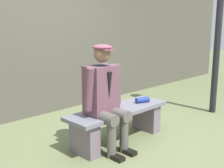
{
  "coord_description": "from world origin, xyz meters",
  "views": [
    {
      "loc": [
        2.61,
        2.52,
        1.54
      ],
      "look_at": [
        0.12,
        0.0,
        0.8
      ],
      "focal_mm": 45.56,
      "sensor_mm": 36.0,
      "label": 1
    }
  ],
  "objects": [
    {
      "name": "rolled_magazine",
      "position": [
        -0.45,
        0.04,
        0.49
      ],
      "size": [
        0.22,
        0.14,
        0.08
      ],
      "primitive_type": "cylinder",
      "rotation": [
        0.0,
        1.57,
        -0.33
      ],
      "color": "navy",
      "rests_on": "bench"
    },
    {
      "name": "ground_plane",
      "position": [
        0.0,
        0.0,
        0.0
      ],
      "size": [
        30.0,
        30.0,
        0.0
      ],
      "primitive_type": "plane",
      "color": "#646D48"
    },
    {
      "name": "lamp_post",
      "position": [
        -2.15,
        0.28,
        1.83
      ],
      "size": [
        0.26,
        0.26,
        2.9
      ],
      "color": "black",
      "rests_on": "ground"
    },
    {
      "name": "bench",
      "position": [
        0.0,
        0.0,
        0.29
      ],
      "size": [
        1.52,
        0.48,
        0.45
      ],
      "color": "slate",
      "rests_on": "ground"
    },
    {
      "name": "stadium_wall",
      "position": [
        0.0,
        -1.86,
        1.3
      ],
      "size": [
        12.0,
        0.24,
        2.6
      ],
      "primitive_type": "cube",
      "color": "#504D42",
      "rests_on": "ground"
    },
    {
      "name": "seated_man",
      "position": [
        0.31,
        0.06,
        0.72
      ],
      "size": [
        0.56,
        0.61,
        1.32
      ],
      "color": "brown",
      "rests_on": "ground"
    }
  ]
}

